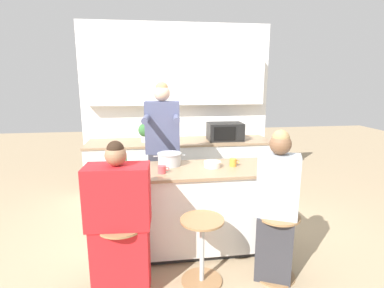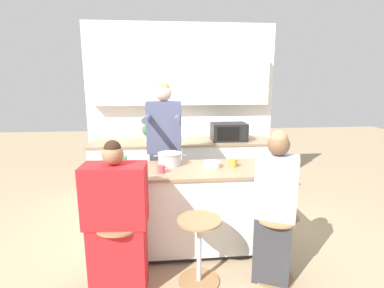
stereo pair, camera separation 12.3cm
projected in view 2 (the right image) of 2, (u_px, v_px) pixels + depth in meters
ground_plane at (193, 247)px, 3.36m from camera, size 16.00×16.00×0.00m
wall_back at (181, 99)px, 4.76m from camera, size 2.98×0.22×2.70m
back_counter at (183, 170)px, 4.67m from camera, size 2.77×0.69×0.92m
kitchen_island at (193, 208)px, 3.27m from camera, size 1.76×0.69×0.92m
bar_stool_leftmost at (120, 252)px, 2.62m from camera, size 0.40×0.40×0.63m
bar_stool_center at (199, 247)px, 2.71m from camera, size 0.40×0.40×0.63m
bar_stool_rightmost at (275, 244)px, 2.76m from camera, size 0.40×0.40×0.63m
person_cooking at (165, 157)px, 3.67m from camera, size 0.45×0.59×1.82m
person_wrapped_blanket at (117, 223)px, 2.57m from camera, size 0.54×0.32×1.36m
person_seated_near at (274, 214)px, 2.70m from camera, size 0.42×0.38×1.42m
cooking_pot at (170, 159)px, 3.28m from camera, size 0.35×0.26×0.14m
fruit_bowl at (212, 164)px, 3.21m from camera, size 0.18×0.18×0.06m
coffee_cup_near at (161, 169)px, 3.01m from camera, size 0.11×0.08×0.08m
coffee_cup_far at (233, 163)px, 3.22m from camera, size 0.11×0.08×0.09m
banana_bunch at (128, 173)px, 2.91m from camera, size 0.19×0.13×0.06m
juice_carton at (123, 164)px, 3.06m from camera, size 0.08×0.08×0.17m
microwave at (229, 132)px, 4.56m from camera, size 0.53×0.35×0.27m
potted_plant at (149, 131)px, 4.49m from camera, size 0.21×0.21×0.28m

